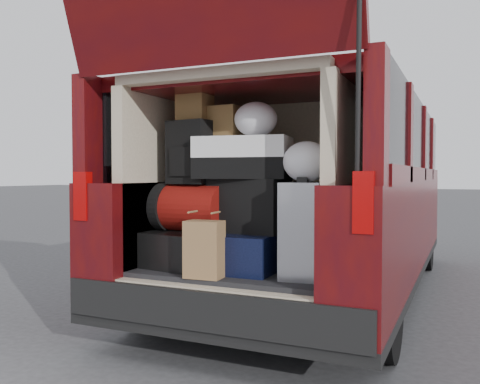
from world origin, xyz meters
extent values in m
plane|color=#363639|center=(0.00, 0.00, 0.00)|extent=(80.00, 80.00, 0.00)
cylinder|color=black|center=(-0.82, 0.40, 0.32)|extent=(0.24, 0.64, 0.64)
cylinder|color=black|center=(0.82, 0.40, 0.32)|extent=(0.24, 0.64, 0.64)
cylinder|color=black|center=(-0.82, 3.70, 0.32)|extent=(0.24, 0.64, 0.64)
cylinder|color=black|center=(0.82, 3.70, 0.32)|extent=(0.24, 0.64, 0.64)
cube|color=black|center=(0.00, 2.08, 0.26)|extent=(1.90, 4.85, 0.08)
cube|color=#3E0912|center=(-0.79, 2.08, 0.70)|extent=(0.33, 4.85, 0.80)
cube|color=#3E0912|center=(0.79, 2.08, 0.70)|extent=(0.33, 4.85, 0.80)
cube|color=#3E0912|center=(0.00, 2.08, 1.73)|extent=(1.82, 4.46, 0.10)
cube|color=black|center=(-0.88, 1.97, 1.44)|extent=(0.12, 4.25, 0.68)
cube|color=black|center=(0.88, 1.97, 1.44)|extent=(0.12, 4.25, 0.68)
cube|color=black|center=(0.00, -0.29, 0.40)|extent=(1.86, 0.16, 0.22)
cube|color=#990505|center=(-0.86, -0.33, 1.02)|extent=(0.10, 0.06, 0.30)
cube|color=#990505|center=(0.86, -0.33, 1.02)|extent=(0.10, 0.06, 0.30)
cube|color=black|center=(0.00, 0.28, 0.52)|extent=(1.24, 1.05, 0.06)
cube|color=beige|center=(-0.66, 0.28, 1.12)|extent=(0.08, 1.05, 1.15)
cube|color=beige|center=(0.66, 0.28, 1.12)|extent=(0.08, 1.05, 1.15)
cube|color=beige|center=(0.00, 0.83, 1.12)|extent=(1.34, 0.06, 1.15)
cube|color=beige|center=(0.00, 0.28, 1.73)|extent=(1.34, 1.05, 0.06)
cylinder|color=black|center=(0.84, -0.40, 1.65)|extent=(0.02, 0.90, 0.76)
cube|color=black|center=(0.00, 0.28, 0.28)|extent=(1.24, 1.05, 0.55)
cube|color=black|center=(-0.39, 0.15, 0.66)|extent=(0.51, 0.64, 0.23)
cube|color=black|center=(0.03, 0.14, 0.67)|extent=(0.44, 0.54, 0.23)
cube|color=silver|center=(0.44, 0.08, 0.83)|extent=(0.27, 0.39, 0.56)
cube|color=olive|center=(-0.09, -0.19, 0.72)|extent=(0.22, 0.15, 0.33)
cube|color=maroon|center=(-0.34, 0.12, 0.94)|extent=(0.50, 0.35, 0.31)
cube|color=black|center=(0.04, 0.18, 0.96)|extent=(0.50, 0.32, 0.34)
cube|color=black|center=(-0.35, 0.13, 1.30)|extent=(0.31, 0.21, 0.41)
cube|color=white|center=(0.01, 0.16, 1.26)|extent=(0.63, 0.38, 0.27)
cube|color=brown|center=(-0.35, 0.18, 1.60)|extent=(0.21, 0.17, 0.19)
cube|color=brown|center=(-0.16, 0.24, 1.50)|extent=(0.22, 0.19, 0.21)
ellipsoid|color=white|center=(0.09, 0.18, 1.50)|extent=(0.32, 0.30, 0.22)
ellipsoid|color=white|center=(0.44, 0.09, 1.23)|extent=(0.32, 0.31, 0.24)
camera|label=1|loc=(1.31, -2.79, 1.15)|focal=38.00mm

